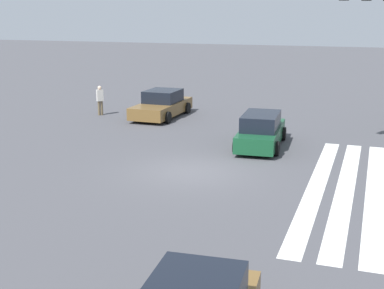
% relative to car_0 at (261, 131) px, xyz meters
% --- Properties ---
extents(ground_plane, '(151.75, 151.75, 0.00)m').
position_rel_car_0_xyz_m(ground_plane, '(-4.60, 1.61, -0.70)').
color(ground_plane, '#47474C').
extents(car_0, '(4.71, 2.14, 1.50)m').
position_rel_car_0_xyz_m(car_0, '(0.00, 0.00, 0.00)').
color(car_0, '#144728').
rests_on(car_0, ground_plane).
extents(car_3, '(4.90, 2.25, 1.50)m').
position_rel_car_0_xyz_m(car_3, '(4.93, 6.71, -0.03)').
color(car_3, brown).
rests_on(car_3, ground_plane).
extents(pedestrian, '(0.41, 0.41, 1.69)m').
position_rel_car_0_xyz_m(pedestrian, '(4.21, 10.22, 0.24)').
color(pedestrian, brown).
rests_on(pedestrian, ground_plane).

